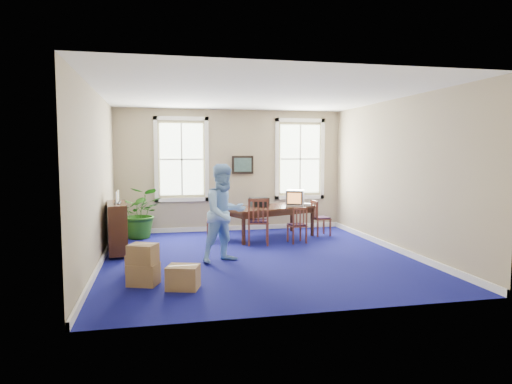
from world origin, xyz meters
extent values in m
plane|color=navy|center=(0.00, 0.00, 0.00)|extent=(6.50, 6.50, 0.00)
plane|color=white|center=(0.00, 0.00, 3.20)|extent=(6.50, 6.50, 0.00)
plane|color=tan|center=(0.00, 3.25, 1.60)|extent=(6.50, 0.00, 6.50)
plane|color=tan|center=(0.00, -3.25, 1.60)|extent=(6.50, 0.00, 6.50)
plane|color=tan|center=(-3.00, 0.00, 1.60)|extent=(0.00, 6.50, 6.50)
plane|color=tan|center=(3.00, 0.00, 1.60)|extent=(0.00, 6.50, 6.50)
cube|color=white|center=(0.00, 3.22, 0.06)|extent=(6.00, 0.04, 0.12)
cube|color=white|center=(-2.97, 0.00, 0.06)|extent=(0.04, 6.50, 0.12)
cube|color=white|center=(2.97, 0.00, 0.06)|extent=(0.04, 6.50, 0.12)
cube|color=white|center=(1.71, 2.00, 0.79)|extent=(0.23, 0.25, 0.05)
cube|color=black|center=(0.49, 2.05, 0.87)|extent=(0.48, 0.35, 0.22)
imported|color=#90C3FC|center=(-0.68, -0.22, 0.93)|extent=(1.12, 1.02, 1.87)
cube|color=#3D2014|center=(-2.75, 0.95, 0.50)|extent=(0.50, 1.30, 1.00)
imported|color=#1C4F10|center=(-2.33, 2.58, 0.63)|extent=(1.32, 1.21, 1.25)
camera|label=1|loc=(-1.92, -8.72, 2.08)|focal=32.00mm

